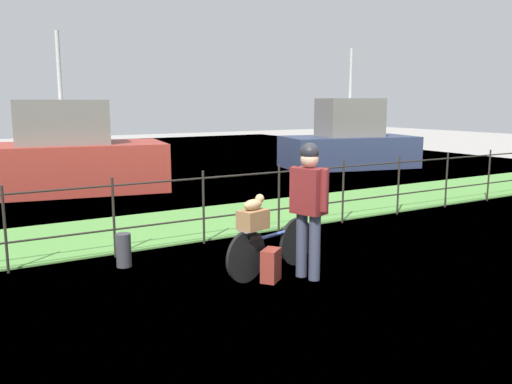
# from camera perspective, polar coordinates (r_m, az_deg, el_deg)

# --- Properties ---
(ground_plane) EXTENTS (60.00, 60.00, 0.00)m
(ground_plane) POSITION_cam_1_polar(r_m,az_deg,el_deg) (6.70, 8.97, -9.28)
(ground_plane) COLOR #9E9993
(grass_strip) EXTENTS (27.00, 2.40, 0.03)m
(grass_strip) POSITION_cam_1_polar(r_m,az_deg,el_deg) (9.72, -5.28, -3.15)
(grass_strip) COLOR #569342
(grass_strip) RESTS_ON ground
(harbor_water) EXTENTS (30.00, 30.00, 0.00)m
(harbor_water) POSITION_cam_1_polar(r_m,az_deg,el_deg) (16.65, -16.60, 1.79)
(harbor_water) COLOR #426684
(harbor_water) RESTS_ON ground
(iron_fence) EXTENTS (18.04, 0.04, 1.14)m
(iron_fence) POSITION_cam_1_polar(r_m,az_deg,el_deg) (8.45, -1.43, -0.66)
(iron_fence) COLOR #28231E
(iron_fence) RESTS_ON ground
(bicycle_main) EXTENTS (1.56, 0.48, 0.64)m
(bicycle_main) POSITION_cam_1_polar(r_m,az_deg,el_deg) (6.76, 1.69, -5.97)
(bicycle_main) COLOR black
(bicycle_main) RESTS_ON ground
(wooden_crate) EXTENTS (0.40, 0.33, 0.24)m
(wooden_crate) POSITION_cam_1_polar(r_m,az_deg,el_deg) (6.42, -0.32, -2.97)
(wooden_crate) COLOR olive
(wooden_crate) RESTS_ON bicycle_main
(terrier_dog) EXTENTS (0.32, 0.21, 0.18)m
(terrier_dog) POSITION_cam_1_polar(r_m,az_deg,el_deg) (6.39, -0.17, -1.23)
(terrier_dog) COLOR tan
(terrier_dog) RESTS_ON wooden_crate
(cyclist_person) EXTENTS (0.36, 0.52, 1.68)m
(cyclist_person) POSITION_cam_1_polar(r_m,az_deg,el_deg) (6.46, 5.70, -0.72)
(cyclist_person) COLOR #383D51
(cyclist_person) RESTS_ON ground
(backpack_on_paving) EXTENTS (0.33, 0.31, 0.40)m
(backpack_on_paving) POSITION_cam_1_polar(r_m,az_deg,el_deg) (6.52, 1.61, -7.87)
(backpack_on_paving) COLOR maroon
(backpack_on_paving) RESTS_ON ground
(mooring_bollard) EXTENTS (0.20, 0.20, 0.45)m
(mooring_bollard) POSITION_cam_1_polar(r_m,az_deg,el_deg) (7.28, -14.04, -6.08)
(mooring_bollard) COLOR #38383D
(mooring_bollard) RESTS_ON ground
(moored_boat_near) EXTENTS (5.08, 3.08, 3.81)m
(moored_boat_near) POSITION_cam_1_polar(r_m,az_deg,el_deg) (13.71, -19.90, 3.48)
(moored_boat_near) COLOR #9E3328
(moored_boat_near) RESTS_ON ground
(moored_boat_mid) EXTENTS (4.71, 3.08, 3.88)m
(moored_boat_mid) POSITION_cam_1_polar(r_m,az_deg,el_deg) (18.06, 9.94, 5.26)
(moored_boat_mid) COLOR #2D3856
(moored_boat_mid) RESTS_ON ground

